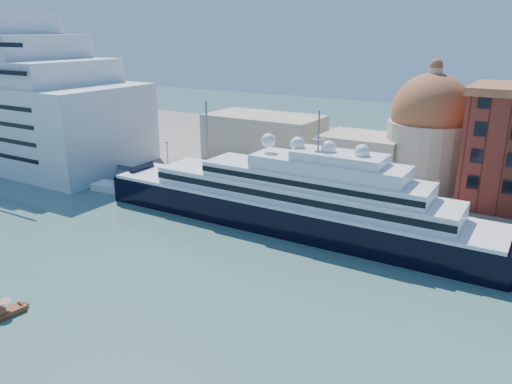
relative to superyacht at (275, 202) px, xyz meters
The scene contains 9 objects.
ground 23.61m from the superyacht, 97.25° to the right, with size 400.00×400.00×0.00m, color #345B59.
quay 11.83m from the superyacht, 104.89° to the left, with size 180.00×10.00×2.50m, color gray.
land 52.20m from the superyacht, 93.22° to the left, with size 260.00×72.00×2.00m, color slate.
quay_fence 7.26m from the superyacht, 114.23° to the left, with size 180.00×0.10×1.20m, color slate.
superyacht is the anchor object (origin of this frame).
service_barge 39.58m from the superyacht, behind, with size 14.23×6.56×3.08m.
water_taxi 48.71m from the superyacht, 106.65° to the right, with size 2.43×5.76×2.66m.
church 35.48m from the superyacht, 84.31° to the left, with size 66.00×18.00×25.50m.
lamp_posts 18.92m from the superyacht, 149.27° to the left, with size 120.80×2.40×18.00m.
Camera 1 is at (45.50, -54.24, 34.85)m, focal length 35.00 mm.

